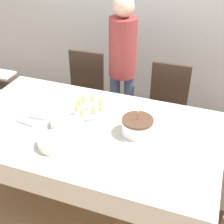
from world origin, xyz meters
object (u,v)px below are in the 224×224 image
(dining_chair_far_right, at_px, (166,106))
(plate_stack_main, at_px, (55,142))
(dining_chair_far_left, at_px, (84,91))
(champagne_tray, at_px, (89,108))
(person_standing, at_px, (123,59))
(high_chair, at_px, (7,88))
(birthday_cake, at_px, (137,126))
(plate_stack_dessert, at_px, (64,123))

(dining_chair_far_right, bearing_deg, plate_stack_main, -116.58)
(dining_chair_far_left, height_order, champagne_tray, dining_chair_far_left)
(person_standing, height_order, high_chair, person_standing)
(dining_chair_far_left, distance_m, person_standing, 0.62)
(plate_stack_main, bearing_deg, dining_chair_far_right, 63.42)
(birthday_cake, bearing_deg, dining_chair_far_right, 84.75)
(birthday_cake, height_order, plate_stack_dessert, birthday_cake)
(dining_chair_far_right, distance_m, birthday_cake, 0.91)
(plate_stack_dessert, bearing_deg, person_standing, 80.86)
(champagne_tray, distance_m, plate_stack_main, 0.45)
(birthday_cake, height_order, high_chair, birthday_cake)
(birthday_cake, distance_m, champagne_tray, 0.46)
(birthday_cake, bearing_deg, dining_chair_far_left, 135.14)
(plate_stack_dessert, bearing_deg, plate_stack_main, -77.00)
(dining_chair_far_left, distance_m, champagne_tray, 0.94)
(dining_chair_far_right, height_order, birthday_cake, birthday_cake)
(birthday_cake, bearing_deg, person_standing, 115.23)
(dining_chair_far_right, xyz_separation_m, person_standing, (-0.51, 0.04, 0.44))
(champagne_tray, height_order, plate_stack_main, champagne_tray)
(champagne_tray, bearing_deg, dining_chair_far_left, 117.88)
(champagne_tray, bearing_deg, dining_chair_far_right, 55.91)
(champagne_tray, xyz_separation_m, high_chair, (-1.32, 0.59, -0.36))
(champagne_tray, relative_size, high_chair, 0.48)
(dining_chair_far_left, distance_m, birthday_cake, 1.26)
(dining_chair_far_left, height_order, birthday_cake, birthday_cake)
(plate_stack_main, height_order, high_chair, plate_stack_main)
(dining_chair_far_left, height_order, plate_stack_dessert, dining_chair_far_left)
(champagne_tray, distance_m, plate_stack_dessert, 0.24)
(plate_stack_main, xyz_separation_m, high_chair, (-1.24, 1.03, -0.30))
(dining_chair_far_right, relative_size, champagne_tray, 2.75)
(plate_stack_main, bearing_deg, plate_stack_dessert, 103.00)
(dining_chair_far_left, relative_size, person_standing, 0.60)
(dining_chair_far_right, xyz_separation_m, birthday_cake, (-0.08, -0.86, 0.30))
(dining_chair_far_left, xyz_separation_m, person_standing, (0.44, 0.04, 0.44))
(birthday_cake, xyz_separation_m, champagne_tray, (-0.45, 0.08, 0.02))
(champagne_tray, height_order, high_chair, champagne_tray)
(high_chair, bearing_deg, champagne_tray, -24.16)
(plate_stack_dessert, height_order, high_chair, plate_stack_dessert)
(person_standing, bearing_deg, plate_stack_main, -94.76)
(champagne_tray, xyz_separation_m, plate_stack_main, (-0.08, -0.44, -0.06))
(plate_stack_main, bearing_deg, champagne_tray, 79.50)
(plate_stack_dessert, bearing_deg, birthday_cake, 10.54)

